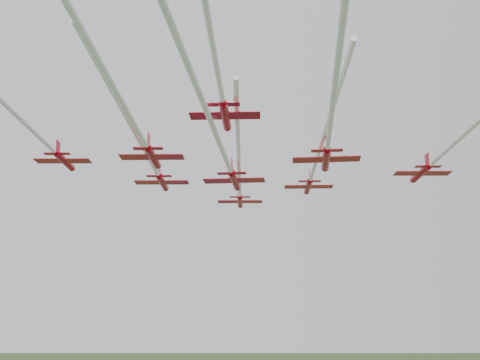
{
  "coord_description": "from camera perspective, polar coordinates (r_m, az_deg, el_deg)",
  "views": [
    {
      "loc": [
        -4.62,
        -92.97,
        27.79
      ],
      "look_at": [
        2.82,
        2.9,
        52.75
      ],
      "focal_mm": 45.0,
      "sensor_mm": 36.0,
      "label": 1
    }
  ],
  "objects": [
    {
      "name": "jet_lead",
      "position": [
        100.18,
        -0.06,
        0.06
      ],
      "size": [
        9.5,
        63.64,
        2.57
      ],
      "rotation": [
        0.0,
        0.0,
        -0.09
      ],
      "color": "#B30012"
    },
    {
      "name": "jet_row3_left",
      "position": [
        88.94,
        -18.0,
        3.41
      ],
      "size": [
        8.73,
        44.53,
        2.57
      ],
      "rotation": [
        0.0,
        0.0,
        -0.09
      ],
      "color": "#B30012"
    },
    {
      "name": "jet_row4_right",
      "position": [
        72.79,
        8.42,
        4.14
      ],
      "size": [
        12.24,
        46.62,
        2.71
      ],
      "rotation": [
        0.0,
        0.0,
        -0.18
      ],
      "color": "#B30012"
    },
    {
      "name": "jet_trail_solo",
      "position": [
        52.2,
        -2.71,
        13.21
      ],
      "size": [
        11.33,
        65.53,
        2.41
      ],
      "rotation": [
        0.0,
        0.0,
        -0.12
      ],
      "color": "#B30012"
    },
    {
      "name": "jet_row3_right",
      "position": [
        77.47,
        20.48,
        4.07
      ],
      "size": [
        8.97,
        65.06,
        2.47
      ],
      "rotation": [
        0.0,
        0.0,
        -0.08
      ],
      "color": "#B30012"
    },
    {
      "name": "jet_row4_left",
      "position": [
        67.5,
        -10.22,
        5.66
      ],
      "size": [
        9.55,
        57.13,
        2.54
      ],
      "rotation": [
        0.0,
        0.0,
        -0.1
      ],
      "color": "#B30012"
    },
    {
      "name": "jet_row2_left",
      "position": [
        92.03,
        -8.67,
        2.2
      ],
      "size": [
        9.96,
        62.85,
        2.83
      ],
      "rotation": [
        0.0,
        0.0,
        -0.09
      ],
      "color": "#B30012"
    },
    {
      "name": "jet_row2_right",
      "position": [
        90.49,
        7.21,
        1.73
      ],
      "size": [
        10.57,
        59.5,
        2.52
      ],
      "rotation": [
        0.0,
        0.0,
        -0.11
      ],
      "color": "#B30012"
    },
    {
      "name": "jet_row3_mid",
      "position": [
        79.46,
        -1.57,
        2.58
      ],
      "size": [
        14.18,
        59.76,
        2.84
      ],
      "rotation": [
        0.0,
        0.0,
        -0.17
      ],
      "color": "#B30012"
    }
  ]
}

